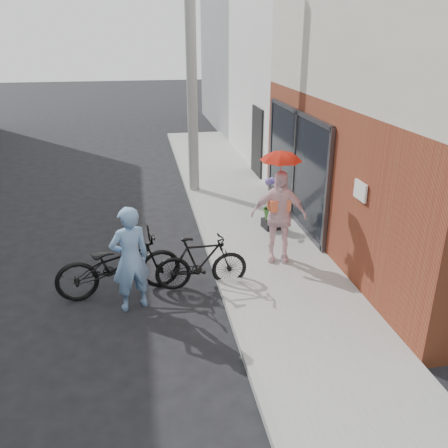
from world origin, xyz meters
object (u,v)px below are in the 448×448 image
object	(u,v)px
bike_right	(201,262)
kimono_woman	(278,216)
bike_left	(119,264)
officer	(130,259)
utility_pole	(191,62)
planter	(272,224)

from	to	relation	value
bike_right	kimono_woman	size ratio (longest dim) A/B	0.92
bike_left	bike_right	distance (m)	1.41
bike_left	officer	bearing A→B (deg)	-166.22
officer	bike_right	xyz separation A→B (m)	(1.19, 0.46, -0.39)
kimono_woman	utility_pole	bearing A→B (deg)	117.88
bike_right	kimono_woman	xyz separation A→B (m)	(1.55, 0.63, 0.52)
utility_pole	officer	world-z (taller)	utility_pole
bike_left	utility_pole	bearing A→B (deg)	-29.75
officer	planter	xyz separation A→B (m)	(3.07, 2.62, -0.66)
bike_left	kimono_woman	size ratio (longest dim) A/B	1.20
bike_right	planter	bearing A→B (deg)	-42.43
kimono_woman	planter	size ratio (longest dim) A/B	4.64
bike_left	planter	world-z (taller)	bike_left
utility_pole	bike_right	distance (m)	6.10
bike_right	planter	world-z (taller)	bike_right
officer	planter	world-z (taller)	officer
planter	bike_left	bearing A→B (deg)	-147.27
planter	kimono_woman	bearing A→B (deg)	-102.05
utility_pole	bike_left	world-z (taller)	utility_pole
bike_right	planter	xyz separation A→B (m)	(1.88, 2.16, -0.27)
kimono_woman	bike_left	bearing A→B (deg)	-153.73
officer	planter	distance (m)	4.09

